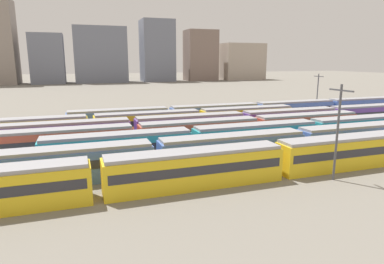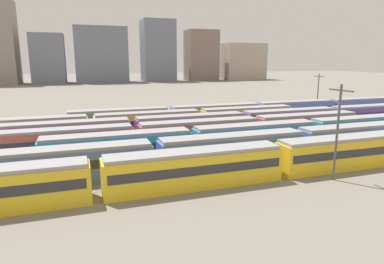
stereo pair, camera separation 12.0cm
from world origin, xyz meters
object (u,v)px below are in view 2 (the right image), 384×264
at_px(train_track_2, 256,137).
at_px(train_track_6, 295,109).
at_px(train_track_3, 200,132).
at_px(train_track_5, 148,123).
at_px(train_track_4, 290,119).
at_px(catenary_pole_0, 338,128).
at_px(train_track_0, 195,168).
at_px(catenary_pole_1, 318,92).

height_order(train_track_2, train_track_6, same).
relative_size(train_track_3, train_track_5, 1.00).
bearing_deg(train_track_4, catenary_pole_0, -115.11).
relative_size(train_track_2, train_track_6, 0.60).
bearing_deg(train_track_6, train_track_3, -150.83).
xyz_separation_m(train_track_4, train_track_6, (8.67, 10.40, 0.00)).
distance_m(train_track_5, train_track_6, 33.89).
relative_size(train_track_0, train_track_5, 1.00).
bearing_deg(train_track_3, train_track_5, 118.03).
height_order(train_track_2, train_track_5, same).
relative_size(train_track_4, train_track_5, 1.68).
height_order(train_track_5, catenary_pole_1, catenary_pole_1).
bearing_deg(train_track_5, train_track_6, 8.83).
relative_size(train_track_0, train_track_3, 1.00).
bearing_deg(catenary_pole_0, train_track_2, 97.25).
height_order(train_track_3, train_track_4, same).
distance_m(train_track_0, catenary_pole_1, 54.28).
distance_m(train_track_0, catenary_pole_0, 15.08).
height_order(train_track_3, train_track_5, same).
relative_size(train_track_5, catenary_pole_0, 5.59).
bearing_deg(catenary_pole_1, train_track_2, -141.20).
bearing_deg(train_track_3, train_track_2, -38.92).
relative_size(train_track_4, catenary_pole_1, 10.00).
bearing_deg(train_track_4, catenary_pole_1, 38.64).
xyz_separation_m(train_track_3, train_track_6, (27.95, 15.60, 0.00)).
xyz_separation_m(train_track_3, catenary_pole_0, (8.14, -18.56, 3.64)).
distance_m(train_track_2, catenary_pole_1, 37.96).
bearing_deg(train_track_2, train_track_5, 127.52).
bearing_deg(train_track_2, train_track_6, 44.04).
distance_m(train_track_3, train_track_5, 11.78).
bearing_deg(catenary_pole_1, train_track_5, -168.95).
height_order(train_track_3, catenary_pole_1, catenary_pole_1).
height_order(train_track_0, train_track_6, same).
relative_size(train_track_5, catenary_pole_1, 5.96).
distance_m(train_track_6, catenary_pole_0, 39.66).
bearing_deg(train_track_2, catenary_pole_1, 38.80).
xyz_separation_m(train_track_2, train_track_6, (21.51, 20.80, 0.00)).
xyz_separation_m(train_track_4, catenary_pole_1, (16.64, 13.30, 3.31)).
distance_m(train_track_0, train_track_6, 46.25).
xyz_separation_m(train_track_3, train_track_4, (19.28, 5.20, 0.00)).
xyz_separation_m(catenary_pole_0, catenary_pole_1, (27.77, 37.06, -0.32)).
relative_size(train_track_0, train_track_4, 0.60).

